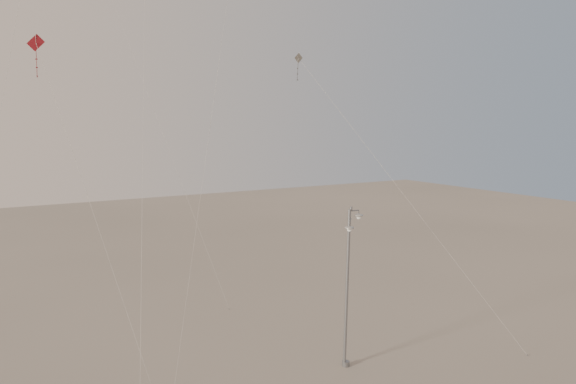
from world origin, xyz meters
TOP-DOWN VIEW (x-y plane):
  - street_lamp at (5.76, 3.72)m, footprint 1.45×0.90m
  - kite_1 at (-3.67, 9.86)m, footprint 5.60×14.38m
  - kite_3 at (-8.80, 4.82)m, footprint 4.20×6.29m
  - kite_4 at (9.68, 9.32)m, footprint 8.46×13.47m
  - kite_5 at (-1.89, 23.64)m, footprint 7.68×9.83m

SIDE VIEW (x-z plane):
  - street_lamp at x=5.76m, z-range 0.31..9.63m
  - kite_3 at x=-8.80m, z-range 4.71..22.57m
  - kite_4 at x=9.68m, z-range 4.62..23.36m
  - kite_1 at x=-3.67m, z-range 6.14..32.41m
  - kite_5 at x=-1.89m, z-range 8.25..37.65m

